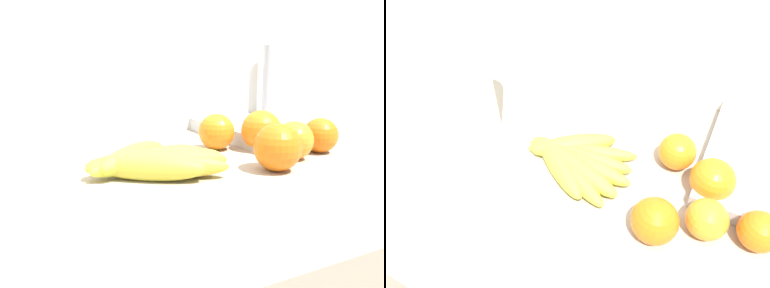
% 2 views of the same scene
% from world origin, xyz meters
% --- Properties ---
extents(wall_back, '(2.35, 0.06, 1.30)m').
position_xyz_m(wall_back, '(0.00, 0.34, 0.65)').
color(wall_back, silver).
rests_on(wall_back, ground).
extents(banana_bunch, '(0.22, 0.20, 0.04)m').
position_xyz_m(banana_bunch, '(-0.05, 0.01, 0.95)').
color(banana_bunch, gold).
rests_on(banana_bunch, counter).
extents(orange_back_right, '(0.07, 0.07, 0.07)m').
position_xyz_m(orange_back_right, '(0.20, -0.02, 0.96)').
color(orange_back_right, orange).
rests_on(orange_back_right, counter).
extents(orange_center, '(0.08, 0.08, 0.08)m').
position_xyz_m(orange_center, '(0.19, 0.06, 0.97)').
color(orange_center, orange).
rests_on(orange_center, counter).
extents(orange_far_right, '(0.08, 0.08, 0.08)m').
position_xyz_m(orange_far_right, '(0.13, -0.06, 0.97)').
color(orange_far_right, orange).
rests_on(orange_far_right, counter).
extents(orange_front, '(0.07, 0.07, 0.07)m').
position_xyz_m(orange_front, '(0.12, 0.10, 0.97)').
color(orange_front, orange).
rests_on(orange_front, counter).
extents(orange_back_left, '(0.07, 0.07, 0.07)m').
position_xyz_m(orange_back_left, '(0.28, -0.01, 0.96)').
color(orange_back_left, orange).
rests_on(orange_back_left, counter).
extents(sink_basin, '(0.42, 0.32, 0.21)m').
position_xyz_m(sink_basin, '(0.37, 0.17, 0.95)').
color(sink_basin, '#B7BABF').
rests_on(sink_basin, counter).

